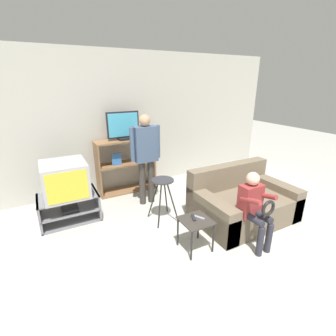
{
  "coord_description": "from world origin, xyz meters",
  "views": [
    {
      "loc": [
        -1.67,
        -0.83,
        2.06
      ],
      "look_at": [
        -0.15,
        2.02,
        0.9
      ],
      "focal_mm": 26.0,
      "sensor_mm": 36.0,
      "label": 1
    }
  ],
  "objects_px": {
    "remote_control_white": "(199,218)",
    "person_seated_child": "(254,205)",
    "television_flat": "(123,127)",
    "folding_stool": "(163,188)",
    "media_shelf": "(126,165)",
    "person_standing_adult": "(146,152)",
    "snack_table": "(196,224)",
    "tv_stand": "(69,208)",
    "remote_control_black": "(193,218)",
    "couch": "(242,202)",
    "television_main": "(65,179)"
  },
  "relations": [
    {
      "from": "remote_control_white",
      "to": "person_seated_child",
      "type": "distance_m",
      "value": 0.72
    },
    {
      "from": "television_flat",
      "to": "folding_stool",
      "type": "bearing_deg",
      "value": -83.48
    },
    {
      "from": "media_shelf",
      "to": "person_standing_adult",
      "type": "distance_m",
      "value": 0.79
    },
    {
      "from": "media_shelf",
      "to": "person_seated_child",
      "type": "relative_size",
      "value": 1.11
    },
    {
      "from": "snack_table",
      "to": "remote_control_white",
      "type": "bearing_deg",
      "value": 11.98
    },
    {
      "from": "tv_stand",
      "to": "television_flat",
      "type": "bearing_deg",
      "value": 28.36
    },
    {
      "from": "remote_control_black",
      "to": "couch",
      "type": "xyz_separation_m",
      "value": [
        1.08,
        0.26,
        -0.17
      ]
    },
    {
      "from": "media_shelf",
      "to": "remote_control_black",
      "type": "bearing_deg",
      "value": -85.17
    },
    {
      "from": "tv_stand",
      "to": "remote_control_white",
      "type": "relative_size",
      "value": 5.99
    },
    {
      "from": "snack_table",
      "to": "person_standing_adult",
      "type": "distance_m",
      "value": 1.58
    },
    {
      "from": "television_main",
      "to": "person_standing_adult",
      "type": "height_order",
      "value": "person_standing_adult"
    },
    {
      "from": "snack_table",
      "to": "remote_control_white",
      "type": "xyz_separation_m",
      "value": [
        0.06,
        0.01,
        0.08
      ]
    },
    {
      "from": "television_main",
      "to": "television_flat",
      "type": "relative_size",
      "value": 1.1
    },
    {
      "from": "person_standing_adult",
      "to": "person_seated_child",
      "type": "distance_m",
      "value": 1.92
    },
    {
      "from": "media_shelf",
      "to": "person_seated_child",
      "type": "height_order",
      "value": "media_shelf"
    },
    {
      "from": "remote_control_white",
      "to": "person_standing_adult",
      "type": "xyz_separation_m",
      "value": [
        -0.09,
        1.46,
        0.51
      ]
    },
    {
      "from": "television_flat",
      "to": "couch",
      "type": "xyz_separation_m",
      "value": [
        1.27,
        -1.81,
        -1.02
      ]
    },
    {
      "from": "folding_stool",
      "to": "television_flat",
      "type": "bearing_deg",
      "value": 96.52
    },
    {
      "from": "television_flat",
      "to": "remote_control_black",
      "type": "height_order",
      "value": "television_flat"
    },
    {
      "from": "television_flat",
      "to": "remote_control_black",
      "type": "xyz_separation_m",
      "value": [
        0.19,
        -2.07,
        -0.84
      ]
    },
    {
      "from": "television_main",
      "to": "television_flat",
      "type": "bearing_deg",
      "value": 28.18
    },
    {
      "from": "couch",
      "to": "person_standing_adult",
      "type": "bearing_deg",
      "value": 133.7
    },
    {
      "from": "tv_stand",
      "to": "television_flat",
      "type": "relative_size",
      "value": 1.44
    },
    {
      "from": "tv_stand",
      "to": "media_shelf",
      "type": "xyz_separation_m",
      "value": [
        1.15,
        0.62,
        0.32
      ]
    },
    {
      "from": "snack_table",
      "to": "couch",
      "type": "xyz_separation_m",
      "value": [
        1.08,
        0.3,
        -0.1
      ]
    },
    {
      "from": "television_main",
      "to": "remote_control_white",
      "type": "relative_size",
      "value": 4.56
    },
    {
      "from": "media_shelf",
      "to": "remote_control_black",
      "type": "xyz_separation_m",
      "value": [
        0.18,
        -2.08,
        -0.09
      ]
    },
    {
      "from": "remote_control_black",
      "to": "remote_control_white",
      "type": "bearing_deg",
      "value": -7.75
    },
    {
      "from": "media_shelf",
      "to": "tv_stand",
      "type": "bearing_deg",
      "value": -151.63
    },
    {
      "from": "tv_stand",
      "to": "remote_control_black",
      "type": "relative_size",
      "value": 5.99
    },
    {
      "from": "television_flat",
      "to": "snack_table",
      "type": "relative_size",
      "value": 1.4
    },
    {
      "from": "person_standing_adult",
      "to": "television_flat",
      "type": "bearing_deg",
      "value": 103.53
    },
    {
      "from": "tv_stand",
      "to": "folding_stool",
      "type": "bearing_deg",
      "value": -27.88
    },
    {
      "from": "television_flat",
      "to": "snack_table",
      "type": "xyz_separation_m",
      "value": [
        0.19,
        -2.12,
        -0.92
      ]
    },
    {
      "from": "television_flat",
      "to": "remote_control_black",
      "type": "relative_size",
      "value": 4.16
    },
    {
      "from": "remote_control_white",
      "to": "person_standing_adult",
      "type": "height_order",
      "value": "person_standing_adult"
    },
    {
      "from": "person_seated_child",
      "to": "couch",
      "type": "bearing_deg",
      "value": 56.7
    },
    {
      "from": "television_main",
      "to": "person_standing_adult",
      "type": "xyz_separation_m",
      "value": [
        1.29,
        -0.04,
        0.26
      ]
    },
    {
      "from": "tv_stand",
      "to": "couch",
      "type": "distance_m",
      "value": 2.69
    },
    {
      "from": "remote_control_black",
      "to": "person_seated_child",
      "type": "height_order",
      "value": "person_seated_child"
    },
    {
      "from": "media_shelf",
      "to": "television_flat",
      "type": "bearing_deg",
      "value": -150.6
    },
    {
      "from": "snack_table",
      "to": "person_seated_child",
      "type": "xyz_separation_m",
      "value": [
        0.71,
        -0.26,
        0.22
      ]
    },
    {
      "from": "folding_stool",
      "to": "couch",
      "type": "xyz_separation_m",
      "value": [
        1.12,
        -0.52,
        -0.28
      ]
    },
    {
      "from": "tv_stand",
      "to": "snack_table",
      "type": "bearing_deg",
      "value": -48.59
    },
    {
      "from": "snack_table",
      "to": "couch",
      "type": "relative_size",
      "value": 0.28
    },
    {
      "from": "remote_control_white",
      "to": "couch",
      "type": "height_order",
      "value": "couch"
    },
    {
      "from": "television_main",
      "to": "television_flat",
      "type": "xyz_separation_m",
      "value": [
        1.14,
        0.61,
        0.6
      ]
    },
    {
      "from": "tv_stand",
      "to": "snack_table",
      "type": "distance_m",
      "value": 2.01
    },
    {
      "from": "television_main",
      "to": "media_shelf",
      "type": "xyz_separation_m",
      "value": [
        1.15,
        0.62,
        -0.15
      ]
    },
    {
      "from": "folding_stool",
      "to": "remote_control_white",
      "type": "distance_m",
      "value": 0.83
    }
  ]
}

